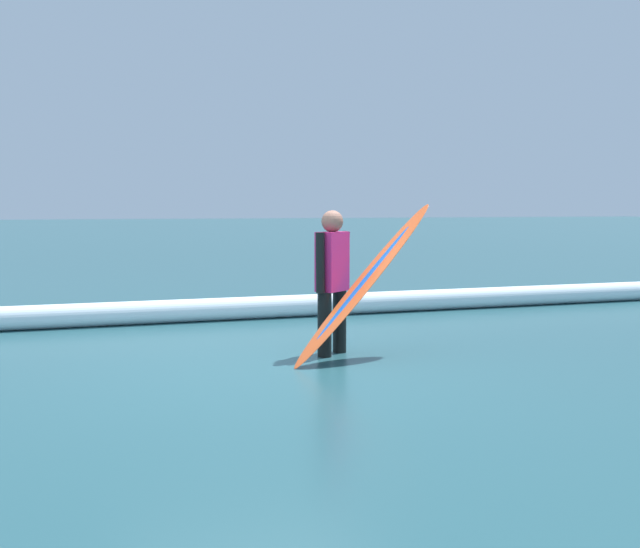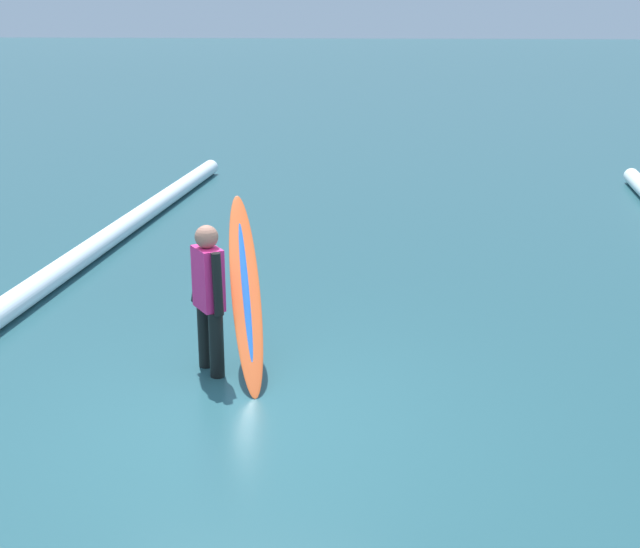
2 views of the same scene
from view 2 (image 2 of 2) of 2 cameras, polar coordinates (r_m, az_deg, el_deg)
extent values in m
plane|color=#224D55|center=(7.56, -5.67, -9.30)|extent=(190.96, 190.96, 0.00)
cylinder|color=black|center=(8.45, -7.63, -4.05)|extent=(0.14, 0.14, 0.65)
cylinder|color=black|center=(8.21, -6.87, -4.67)|extent=(0.14, 0.14, 0.65)
cube|color=#D82672|center=(8.12, -7.42, -0.28)|extent=(0.39, 0.36, 0.59)
sphere|color=#956654|center=(8.01, -7.53, 2.46)|extent=(0.22, 0.22, 0.22)
cylinder|color=black|center=(8.31, -8.00, 0.11)|extent=(0.09, 0.19, 0.60)
cylinder|color=black|center=(7.93, -6.82, -0.69)|extent=(0.09, 0.10, 0.60)
ellipsoid|color=#E55926|center=(8.32, -4.96, -1.10)|extent=(1.71, 0.69, 1.55)
ellipsoid|color=blue|center=(8.32, -4.96, -1.08)|extent=(1.34, 0.44, 1.24)
cylinder|color=white|center=(10.84, -18.41, -0.95)|extent=(16.69, 1.09, 0.30)
camera|label=1|loc=(7.26, 50.13, -4.25)|focal=41.80mm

